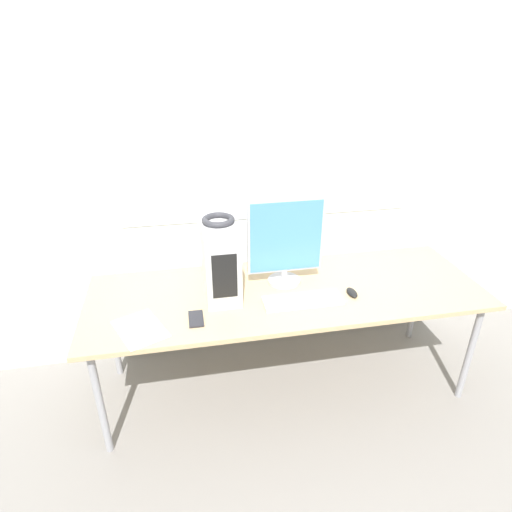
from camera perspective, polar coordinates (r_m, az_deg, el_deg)
name	(u,v)px	position (r m, az deg, el deg)	size (l,w,h in m)	color
ground_plane	(300,431)	(2.72, 5.88, -22.20)	(14.00, 14.00, 0.00)	gray
wall_back	(269,163)	(2.76, 1.79, 12.30)	(8.00, 0.07, 2.70)	silver
desk	(287,296)	(2.56, 4.13, -5.39)	(2.32, 0.79, 0.73)	tan
pc_tower	(220,257)	(2.45, -4.85, -0.15)	(0.19, 0.46, 0.42)	silver
headphones	(218,220)	(2.35, -5.07, 4.83)	(0.18, 0.18, 0.03)	#333338
monitor_main	(285,241)	(2.49, 3.95, 2.05)	(0.45, 0.20, 0.53)	#B7B7BC
keyboard	(303,300)	(2.43, 6.27, -5.89)	(0.45, 0.14, 0.02)	silver
mouse	(352,292)	(2.54, 12.68, -4.77)	(0.05, 0.11, 0.03)	black
cell_phone	(196,319)	(2.30, -8.00, -8.29)	(0.08, 0.15, 0.01)	#232328
paper_sheet_left	(140,329)	(2.29, -15.20, -9.35)	(0.31, 0.36, 0.00)	white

